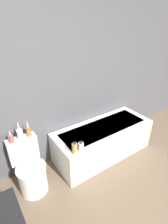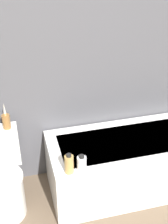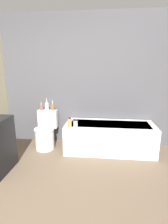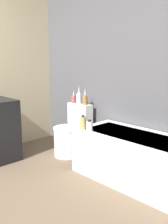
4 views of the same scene
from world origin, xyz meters
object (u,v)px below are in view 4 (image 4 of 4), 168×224
(shampoo_bottle_tall, at_px, (83,123))
(bathtub, at_px, (145,161))
(vase_bronze, at_px, (85,99))
(toilet, at_px, (71,134))
(vase_gold, at_px, (74,99))
(shampoo_bottle_short, at_px, (90,126))
(vase_silver, at_px, (79,98))

(shampoo_bottle_tall, bearing_deg, bathtub, 20.26)
(shampoo_bottle_tall, bearing_deg, vase_bronze, 133.43)
(bathtub, xyz_separation_m, toilet, (-1.27, 0.01, 0.03))
(vase_bronze, bearing_deg, toilet, -123.12)
(bathtub, bearing_deg, vase_gold, 172.53)
(vase_gold, distance_m, shampoo_bottle_tall, 0.82)
(toilet, bearing_deg, shampoo_bottle_short, -22.43)
(vase_bronze, bearing_deg, shampoo_bottle_tall, -46.57)
(toilet, relative_size, vase_bronze, 3.03)
(bathtub, relative_size, toilet, 2.29)
(bathtub, xyz_separation_m, vase_gold, (-1.38, 0.18, 0.52))
(toilet, height_order, vase_silver, vase_silver)
(shampoo_bottle_short, bearing_deg, bathtub, 22.60)
(vase_bronze, bearing_deg, bathtub, -9.46)
(bathtub, bearing_deg, shampoo_bottle_short, -157.40)
(vase_gold, relative_size, vase_silver, 0.69)
(bathtub, bearing_deg, toilet, 179.41)
(vase_silver, distance_m, shampoo_bottle_short, 0.81)
(vase_bronze, relative_size, shampoo_bottle_short, 1.76)
(vase_gold, relative_size, shampoo_bottle_tall, 1.08)
(vase_bronze, height_order, shampoo_bottle_tall, vase_bronze)
(toilet, relative_size, shampoo_bottle_tall, 4.13)
(bathtub, xyz_separation_m, vase_silver, (-1.27, 0.18, 0.55))
(vase_bronze, relative_size, shampoo_bottle_tall, 1.36)
(shampoo_bottle_short, bearing_deg, vase_bronze, 140.09)
(vase_gold, xyz_separation_m, vase_silver, (0.12, -0.00, 0.03))
(vase_silver, distance_m, shampoo_bottle_tall, 0.73)
(vase_gold, height_order, shampoo_bottle_short, vase_gold)
(vase_silver, xyz_separation_m, vase_bronze, (0.12, 0.01, -0.01))
(bathtub, height_order, vase_bronze, vase_bronze)
(vase_gold, relative_size, vase_bronze, 0.79)
(bathtub, relative_size, shampoo_bottle_tall, 9.47)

